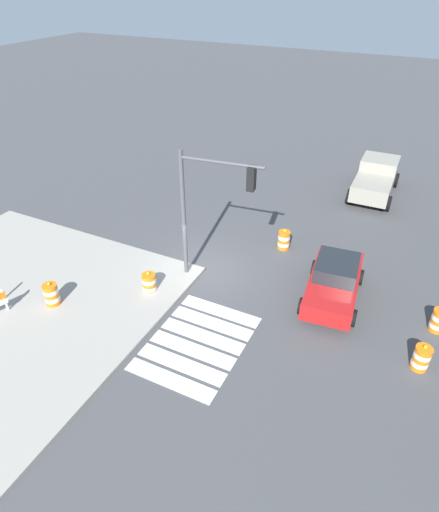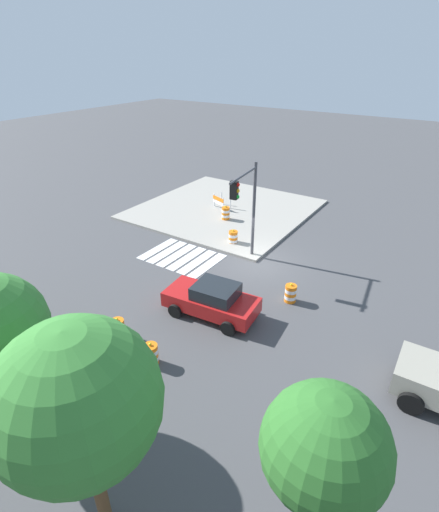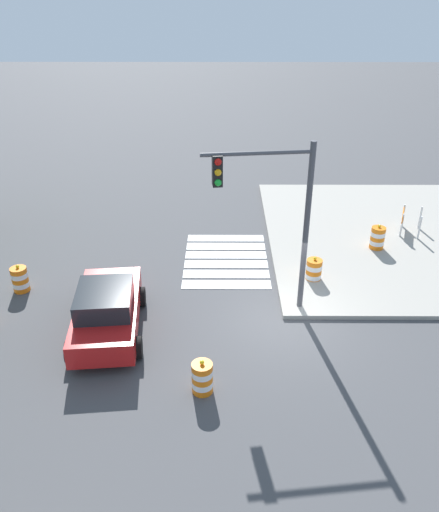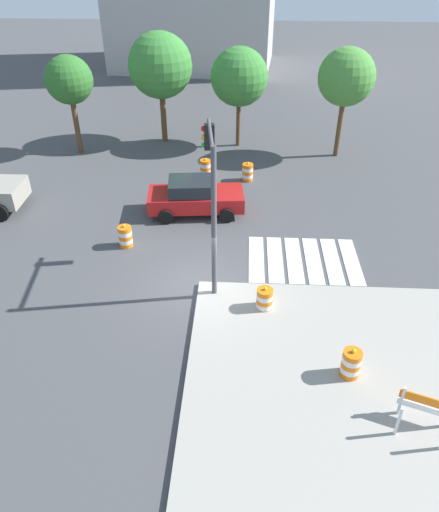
{
  "view_description": "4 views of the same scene",
  "coord_description": "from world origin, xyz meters",
  "px_view_note": "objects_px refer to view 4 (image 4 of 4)",
  "views": [
    {
      "loc": [
        13.56,
        7.4,
        11.22
      ],
      "look_at": [
        0.27,
        0.83,
        1.19
      ],
      "focal_mm": 30.34,
      "sensor_mm": 36.0,
      "label": 1
    },
    {
      "loc": [
        -9.01,
        17.47,
        10.93
      ],
      "look_at": [
        1.5,
        1.53,
        0.68
      ],
      "focal_mm": 27.22,
      "sensor_mm": 36.0,
      "label": 2
    },
    {
      "loc": [
        -13.5,
        1.97,
        9.56
      ],
      "look_at": [
        1.6,
        2.04,
        1.45
      ],
      "focal_mm": 35.89,
      "sensor_mm": 36.0,
      "label": 3
    },
    {
      "loc": [
        1.5,
        -14.14,
        11.02
      ],
      "look_at": [
        0.7,
        0.88,
        0.71
      ],
      "focal_mm": 34.02,
      "sensor_mm": 36.0,
      "label": 4
    }
  ],
  "objects_px": {
    "traffic_barrel_on_sidewalk": "(351,363)",
    "street_tree_streetside_far": "(346,77)",
    "traffic_light_pole": "(211,183)",
    "street_tree_corner_lot": "(160,66)",
    "traffic_barrel_crosswalk_end": "(125,236)",
    "traffic_barrel_median_near": "(264,300)",
    "street_tree_streetside_near": "(69,81)",
    "construction_barricade": "(424,410)",
    "street_tree_streetside_mid": "(239,77)",
    "sports_car": "(195,197)",
    "traffic_barrel_median_far": "(205,168)",
    "traffic_barrel_near_corner": "(248,172)"
  },
  "relations": [
    {
      "from": "traffic_light_pole",
      "to": "traffic_barrel_median_near",
      "type": "bearing_deg",
      "value": -44.26
    },
    {
      "from": "street_tree_corner_lot",
      "to": "street_tree_streetside_near",
      "type": "bearing_deg",
      "value": -156.21
    },
    {
      "from": "traffic_barrel_crosswalk_end",
      "to": "street_tree_streetside_far",
      "type": "height_order",
      "value": "street_tree_streetside_far"
    },
    {
      "from": "traffic_barrel_on_sidewalk",
      "to": "traffic_barrel_near_corner",
      "type": "bearing_deg",
      "value": 102.95
    },
    {
      "from": "sports_car",
      "to": "street_tree_streetside_mid",
      "type": "xyz_separation_m",
      "value": [
        1.79,
        8.38,
        3.16
      ]
    },
    {
      "from": "street_tree_streetside_near",
      "to": "street_tree_corner_lot",
      "type": "xyz_separation_m",
      "value": [
        4.66,
        2.05,
        0.35
      ]
    },
    {
      "from": "street_tree_streetside_mid",
      "to": "street_tree_streetside_near",
      "type": "bearing_deg",
      "value": -170.43
    },
    {
      "from": "traffic_barrel_crosswalk_end",
      "to": "traffic_barrel_median_near",
      "type": "relative_size",
      "value": 1.0
    },
    {
      "from": "construction_barricade",
      "to": "street_tree_streetside_far",
      "type": "height_order",
      "value": "street_tree_streetside_far"
    },
    {
      "from": "traffic_barrel_near_corner",
      "to": "street_tree_streetside_near",
      "type": "bearing_deg",
      "value": 161.34
    },
    {
      "from": "traffic_barrel_median_near",
      "to": "traffic_light_pole",
      "type": "xyz_separation_m",
      "value": [
        -1.9,
        1.85,
        3.46
      ]
    },
    {
      "from": "sports_car",
      "to": "traffic_light_pole",
      "type": "height_order",
      "value": "traffic_light_pole"
    },
    {
      "from": "traffic_barrel_on_sidewalk",
      "to": "street_tree_streetside_far",
      "type": "height_order",
      "value": "street_tree_streetside_far"
    },
    {
      "from": "traffic_light_pole",
      "to": "street_tree_corner_lot",
      "type": "xyz_separation_m",
      "value": [
        -3.83,
        13.8,
        0.5
      ]
    },
    {
      "from": "street_tree_streetside_far",
      "to": "street_tree_streetside_near",
      "type": "bearing_deg",
      "value": -178.9
    },
    {
      "from": "traffic_barrel_on_sidewalk",
      "to": "traffic_light_pole",
      "type": "xyz_separation_m",
      "value": [
        -4.31,
        4.75,
        3.31
      ]
    },
    {
      "from": "traffic_barrel_median_near",
      "to": "traffic_barrel_on_sidewalk",
      "type": "distance_m",
      "value": 3.77
    },
    {
      "from": "street_tree_streetside_mid",
      "to": "traffic_barrel_on_sidewalk",
      "type": "bearing_deg",
      "value": -78.6
    },
    {
      "from": "traffic_barrel_on_sidewalk",
      "to": "street_tree_streetside_mid",
      "type": "bearing_deg",
      "value": 101.4
    },
    {
      "from": "street_tree_corner_lot",
      "to": "traffic_light_pole",
      "type": "bearing_deg",
      "value": -74.5
    },
    {
      "from": "traffic_barrel_median_far",
      "to": "street_tree_corner_lot",
      "type": "bearing_deg",
      "value": 120.19
    },
    {
      "from": "traffic_barrel_on_sidewalk",
      "to": "street_tree_streetside_far",
      "type": "xyz_separation_m",
      "value": [
        2.03,
        16.78,
        3.75
      ]
    },
    {
      "from": "traffic_barrel_on_sidewalk",
      "to": "construction_barricade",
      "type": "height_order",
      "value": "traffic_barrel_on_sidewalk"
    },
    {
      "from": "traffic_barrel_median_near",
      "to": "construction_barricade",
      "type": "height_order",
      "value": "construction_barricade"
    },
    {
      "from": "sports_car",
      "to": "street_tree_streetside_near",
      "type": "xyz_separation_m",
      "value": [
        -7.36,
        6.84,
        3.25
      ]
    },
    {
      "from": "traffic_barrel_crosswalk_end",
      "to": "street_tree_corner_lot",
      "type": "bearing_deg",
      "value": 90.6
    },
    {
      "from": "traffic_barrel_on_sidewalk",
      "to": "street_tree_corner_lot",
      "type": "bearing_deg",
      "value": 113.68
    },
    {
      "from": "traffic_light_pole",
      "to": "street_tree_corner_lot",
      "type": "height_order",
      "value": "street_tree_corner_lot"
    },
    {
      "from": "traffic_barrel_near_corner",
      "to": "street_tree_streetside_far",
      "type": "height_order",
      "value": "street_tree_streetside_far"
    },
    {
      "from": "traffic_barrel_near_corner",
      "to": "street_tree_streetside_far",
      "type": "bearing_deg",
      "value": 35.3
    },
    {
      "from": "traffic_barrel_crosswalk_end",
      "to": "construction_barricade",
      "type": "height_order",
      "value": "construction_barricade"
    },
    {
      "from": "traffic_light_pole",
      "to": "street_tree_corner_lot",
      "type": "relative_size",
      "value": 0.88
    },
    {
      "from": "traffic_barrel_median_near",
      "to": "construction_barricade",
      "type": "xyz_separation_m",
      "value": [
        3.96,
        -4.52,
        0.27
      ]
    },
    {
      "from": "traffic_barrel_crosswalk_end",
      "to": "traffic_light_pole",
      "type": "height_order",
      "value": "traffic_light_pole"
    },
    {
      "from": "traffic_barrel_median_near",
      "to": "traffic_light_pole",
      "type": "distance_m",
      "value": 4.36
    },
    {
      "from": "street_tree_streetside_far",
      "to": "street_tree_corner_lot",
      "type": "bearing_deg",
      "value": 170.12
    },
    {
      "from": "sports_car",
      "to": "traffic_light_pole",
      "type": "distance_m",
      "value": 5.91
    },
    {
      "from": "street_tree_streetside_mid",
      "to": "street_tree_corner_lot",
      "type": "xyz_separation_m",
      "value": [
        -4.5,
        0.51,
        0.43
      ]
    },
    {
      "from": "sports_car",
      "to": "traffic_barrel_median_far",
      "type": "relative_size",
      "value": 4.37
    },
    {
      "from": "sports_car",
      "to": "street_tree_streetside_mid",
      "type": "height_order",
      "value": "street_tree_streetside_mid"
    },
    {
      "from": "traffic_light_pole",
      "to": "street_tree_streetside_near",
      "type": "xyz_separation_m",
      "value": [
        -8.49,
        11.75,
        0.16
      ]
    },
    {
      "from": "street_tree_streetside_far",
      "to": "traffic_barrel_near_corner",
      "type": "bearing_deg",
      "value": -144.7
    },
    {
      "from": "street_tree_corner_lot",
      "to": "street_tree_streetside_far",
      "type": "bearing_deg",
      "value": -9.88
    },
    {
      "from": "traffic_barrel_median_far",
      "to": "sports_car",
      "type": "bearing_deg",
      "value": -92.64
    },
    {
      "from": "traffic_barrel_median_near",
      "to": "traffic_barrel_median_far",
      "type": "bearing_deg",
      "value": 104.9
    },
    {
      "from": "traffic_barrel_crosswalk_end",
      "to": "street_tree_streetside_mid",
      "type": "bearing_deg",
      "value": 68.93
    },
    {
      "from": "traffic_light_pole",
      "to": "traffic_barrel_near_corner",
      "type": "bearing_deg",
      "value": 81.45
    },
    {
      "from": "traffic_light_pole",
      "to": "traffic_barrel_median_far",
      "type": "bearing_deg",
      "value": 96.1
    },
    {
      "from": "traffic_barrel_median_near",
      "to": "street_tree_corner_lot",
      "type": "xyz_separation_m",
      "value": [
        -5.73,
        15.65,
        3.96
      ]
    },
    {
      "from": "traffic_barrel_near_corner",
      "to": "street_tree_streetside_mid",
      "type": "height_order",
      "value": "street_tree_streetside_mid"
    }
  ]
}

